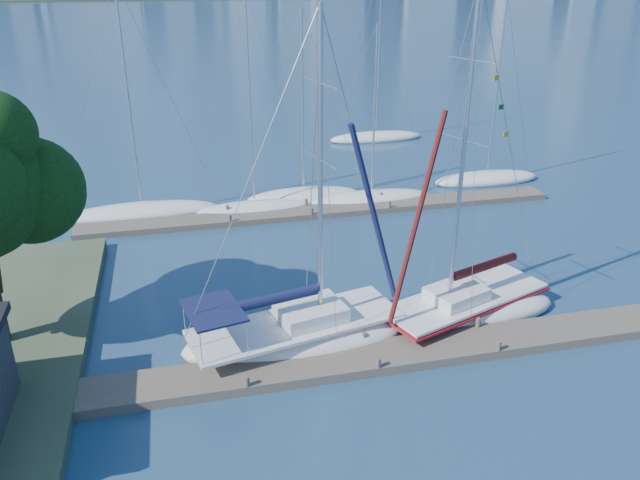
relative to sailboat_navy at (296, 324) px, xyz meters
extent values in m
plane|color=navy|center=(2.62, -1.87, -1.01)|extent=(700.00, 700.00, 0.00)
cube|color=brown|center=(2.62, -1.87, -0.81)|extent=(26.00, 2.00, 0.40)
cube|color=brown|center=(4.62, 14.13, -0.83)|extent=(30.00, 1.80, 0.36)
sphere|color=black|center=(-9.79, 3.51, 5.35)|extent=(4.19, 4.19, 4.19)
ellipsoid|color=white|center=(0.00, 0.00, -0.74)|extent=(9.80, 5.01, 1.64)
cube|color=white|center=(0.00, 0.00, 0.03)|extent=(9.08, 4.62, 0.13)
cube|color=white|center=(0.64, 0.14, 0.41)|extent=(3.00, 2.51, 0.60)
cylinder|color=silver|center=(1.07, 0.23, 6.17)|extent=(0.20, 0.20, 12.18)
cylinder|color=silver|center=(-1.10, -0.24, 1.29)|extent=(4.36, 1.06, 0.11)
cylinder|color=#101737|center=(-1.10, -0.24, 1.40)|extent=(4.08, 1.30, 0.44)
cube|color=#101737|center=(-3.29, -0.72, 1.51)|extent=(2.49, 2.97, 0.09)
ellipsoid|color=white|center=(7.75, 0.59, -0.76)|extent=(9.01, 5.55, 1.50)
cube|color=white|center=(7.75, 0.59, -0.06)|extent=(8.34, 5.12, 0.12)
cube|color=white|center=(7.19, 0.38, 0.29)|extent=(2.88, 2.53, 0.55)
cylinder|color=silver|center=(6.81, 0.25, 6.52)|extent=(0.18, 0.18, 13.07)
cylinder|color=silver|center=(8.72, 0.94, 1.09)|extent=(3.85, 1.47, 0.10)
cylinder|color=#501311|center=(8.72, 0.94, 1.19)|extent=(3.65, 1.65, 0.40)
cube|color=maroon|center=(7.75, 0.59, -0.23)|extent=(8.54, 5.29, 0.10)
ellipsoid|color=white|center=(-6.52, 16.37, -0.79)|extent=(9.61, 3.43, 1.23)
cylinder|color=silver|center=(-6.52, 16.37, 6.44)|extent=(0.13, 0.13, 12.67)
ellipsoid|color=white|center=(0.39, 15.45, -0.83)|extent=(7.50, 2.99, 1.02)
cylinder|color=silver|center=(0.39, 15.45, 6.06)|extent=(0.11, 0.11, 12.28)
ellipsoid|color=white|center=(3.86, 16.88, -0.80)|extent=(7.89, 3.31, 1.20)
cylinder|color=silver|center=(3.86, 16.88, 5.57)|extent=(0.13, 0.13, 10.99)
ellipsoid|color=white|center=(8.14, 15.46, -0.81)|extent=(8.27, 2.65, 1.11)
cylinder|color=silver|center=(8.14, 15.46, 5.12)|extent=(0.12, 0.12, 10.24)
ellipsoid|color=white|center=(17.47, 17.47, -0.80)|extent=(8.24, 4.57, 1.17)
cylinder|color=silver|center=(17.47, 17.47, 5.86)|extent=(0.13, 0.13, 11.62)
ellipsoid|color=white|center=(13.31, 30.46, -0.80)|extent=(8.69, 5.20, 1.15)
cylinder|color=silver|center=(13.31, 30.46, 7.07)|extent=(0.13, 0.13, 14.07)
camera|label=1|loc=(-4.05, -21.42, 13.44)|focal=35.00mm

